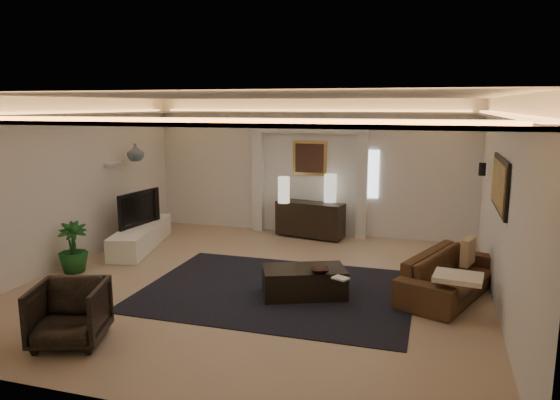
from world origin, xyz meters
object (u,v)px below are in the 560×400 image
(console, at_px, (310,219))
(armchair, at_px, (69,314))
(sofa, at_px, (450,275))
(coffee_table, at_px, (304,283))

(console, xyz_separation_m, armchair, (-1.54, -5.66, -0.03))
(console, relative_size, armchair, 1.77)
(sofa, xyz_separation_m, armchair, (-4.31, -2.96, 0.06))
(console, xyz_separation_m, coffee_table, (0.72, -3.37, -0.20))
(sofa, bearing_deg, coffee_table, 129.59)
(sofa, relative_size, armchair, 2.64)
(coffee_table, bearing_deg, sofa, -4.24)
(sofa, distance_m, armchair, 5.23)
(sofa, height_order, armchair, armchair)
(coffee_table, bearing_deg, console, 79.81)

